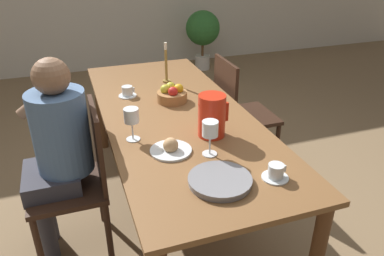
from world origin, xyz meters
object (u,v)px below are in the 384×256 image
chair_opposite (239,112)px  wine_glass_water (131,117)px  potted_plant (203,31)px  candlestick_tall (166,67)px  wine_glass_juice (210,131)px  red_pitcher (212,116)px  teacup_across (127,92)px  serving_tray (220,181)px  fruit_bowl (172,94)px  chair_person_side (79,179)px  teacup_near_person (276,172)px  person_seated (57,144)px  bread_plate (171,148)px

chair_opposite → wine_glass_water: 1.18m
wine_glass_water → potted_plant: bearing=63.1°
candlestick_tall → wine_glass_juice: bearing=-94.2°
red_pitcher → teacup_across: red_pitcher is taller
wine_glass_water → serving_tray: bearing=-61.5°
wine_glass_juice → fruit_bowl: wine_glass_juice is taller
chair_person_side → teacup_near_person: size_ratio=7.36×
person_seated → serving_tray: bearing=-133.8°
teacup_near_person → candlestick_tall: 1.39m
wine_glass_juice → candlestick_tall: 1.09m
fruit_bowl → potted_plant: fruit_bowl is taller
wine_glass_juice → fruit_bowl: 0.72m
teacup_near_person → serving_tray: bearing=169.9°
serving_tray → fruit_bowl: fruit_bowl is taller
wine_glass_water → fruit_bowl: 0.57m
wine_glass_water → red_pitcher: bearing=-12.2°
red_pitcher → serving_tray: bearing=-107.0°
person_seated → bread_plate: person_seated is taller
red_pitcher → teacup_near_person: red_pitcher is taller
red_pitcher → serving_tray: (-0.13, -0.44, -0.10)m
serving_tray → chair_person_side: bearing=134.2°
serving_tray → fruit_bowl: size_ratio=1.44×
teacup_across → fruit_bowl: (0.26, -0.19, 0.02)m
chair_person_side → wine_glass_water: same height
chair_person_side → bread_plate: size_ratio=4.24×
chair_opposite → fruit_bowl: 0.68m
serving_tray → bread_plate: (-0.13, 0.34, 0.01)m
chair_person_side → chair_opposite: 1.35m
fruit_bowl → potted_plant: 2.92m
fruit_bowl → person_seated: bearing=-157.5°
chair_opposite → wine_glass_water: size_ratio=4.97×
wine_glass_juice → person_seated: bearing=150.9°
fruit_bowl → wine_glass_water: bearing=-128.5°
teacup_across → candlestick_tall: bearing=29.3°
chair_person_side → potted_plant: size_ratio=1.11×
bread_plate → potted_plant: potted_plant is taller
wine_glass_water → teacup_near_person: (0.54, -0.57, -0.10)m
wine_glass_water → serving_tray: 0.61m
person_seated → teacup_across: 0.69m
wine_glass_water → candlestick_tall: 0.91m
candlestick_tall → red_pitcher: bearing=-89.7°
candlestick_tall → potted_plant: bearing=63.2°
chair_person_side → wine_glass_water: bearing=-105.4°
chair_person_side → potted_plant: chair_person_side is taller
wine_glass_water → teacup_across: wine_glass_water is taller
teacup_across → fruit_bowl: bearing=-35.0°
wine_glass_water → fruit_bowl: bearing=51.5°
teacup_across → potted_plant: 2.88m
wine_glass_juice → fruit_bowl: (0.01, 0.72, -0.09)m
teacup_near_person → wine_glass_water: bearing=133.3°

